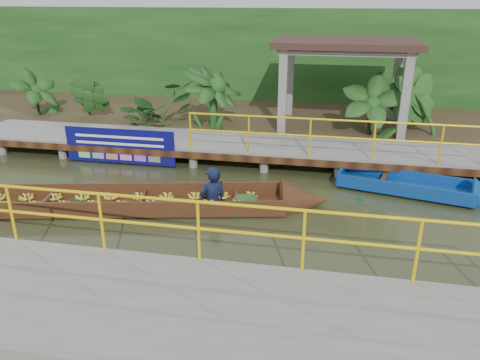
# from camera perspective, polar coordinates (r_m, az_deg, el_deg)

# --- Properties ---
(ground) EXTENTS (80.00, 80.00, 0.00)m
(ground) POSITION_cam_1_polar(r_m,az_deg,el_deg) (10.56, -4.58, -3.73)
(ground) COLOR #32351A
(ground) RESTS_ON ground
(land_strip) EXTENTS (30.00, 8.00, 0.45)m
(land_strip) POSITION_cam_1_polar(r_m,az_deg,el_deg) (17.41, 1.94, 7.47)
(land_strip) COLOR #36281B
(land_strip) RESTS_ON ground
(far_dock) EXTENTS (16.00, 2.06, 1.66)m
(far_dock) POSITION_cam_1_polar(r_m,az_deg,el_deg) (13.48, -0.73, 4.29)
(far_dock) COLOR slate
(far_dock) RESTS_ON ground
(near_dock) EXTENTS (18.00, 2.40, 1.73)m
(near_dock) POSITION_cam_1_polar(r_m,az_deg,el_deg) (6.73, -5.87, -17.39)
(near_dock) COLOR slate
(near_dock) RESTS_ON ground
(pavilion) EXTENTS (4.40, 3.00, 3.00)m
(pavilion) POSITION_cam_1_polar(r_m,az_deg,el_deg) (15.56, 12.69, 14.97)
(pavilion) COLOR slate
(pavilion) RESTS_ON ground
(foliage_backdrop) EXTENTS (30.00, 0.80, 4.00)m
(foliage_backdrop) POSITION_cam_1_polar(r_m,az_deg,el_deg) (19.50, 3.21, 14.32)
(foliage_backdrop) COLOR #163F14
(foliage_backdrop) RESTS_ON ground
(vendor_boat) EXTENTS (10.57, 3.20, 2.23)m
(vendor_boat) POSITION_cam_1_polar(r_m,az_deg,el_deg) (10.93, -15.65, -2.23)
(vendor_boat) COLOR #3C1D10
(vendor_boat) RESTS_ON ground
(moored_blue_boat) EXTENTS (3.82, 1.77, 0.88)m
(moored_blue_boat) POSITION_cam_1_polar(r_m,az_deg,el_deg) (12.10, 23.62, -1.33)
(moored_blue_boat) COLOR navy
(moored_blue_boat) RESTS_ON ground
(blue_banner) EXTENTS (3.22, 0.04, 1.01)m
(blue_banner) POSITION_cam_1_polar(r_m,az_deg,el_deg) (13.55, -14.45, 4.03)
(blue_banner) COLOR #0B0C5B
(blue_banner) RESTS_ON ground
(tropical_plants) EXTENTS (14.35, 1.35, 1.69)m
(tropical_plants) POSITION_cam_1_polar(r_m,az_deg,el_deg) (15.34, -4.35, 9.55)
(tropical_plants) COLOR #163F14
(tropical_plants) RESTS_ON ground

